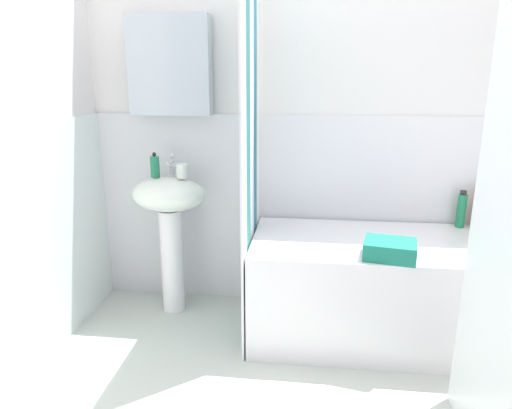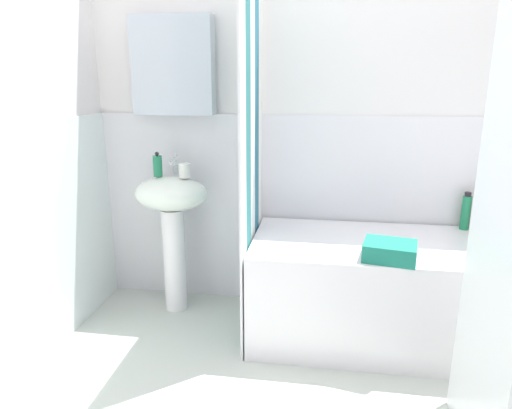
{
  "view_description": "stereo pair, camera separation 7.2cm",
  "coord_description": "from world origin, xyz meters",
  "px_view_note": "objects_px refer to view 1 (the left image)",
  "views": [
    {
      "loc": [
        -0.22,
        -1.51,
        1.42
      ],
      "look_at": [
        -0.48,
        0.73,
        0.79
      ],
      "focal_mm": 32.14,
      "sensor_mm": 36.0,
      "label": 1
    },
    {
      "loc": [
        -0.14,
        -1.5,
        1.42
      ],
      "look_at": [
        -0.48,
        0.73,
        0.79
      ],
      "focal_mm": 32.14,
      "sensor_mm": 36.0,
      "label": 2
    }
  ],
  "objects_px": {
    "soap_dispenser": "(155,166)",
    "towel_folded": "(390,249)",
    "sink": "(170,215)",
    "body_wash_bottle": "(500,217)",
    "toothbrush_cup": "(182,171)",
    "lotion_bottle": "(461,210)",
    "conditioner_bottle": "(478,209)",
    "bathtub": "(387,289)"
  },
  "relations": [
    {
      "from": "soap_dispenser",
      "to": "sink",
      "type": "bearing_deg",
      "value": -2.66
    },
    {
      "from": "sink",
      "to": "conditioner_bottle",
      "type": "bearing_deg",
      "value": 4.22
    },
    {
      "from": "body_wash_bottle",
      "to": "lotion_bottle",
      "type": "xyz_separation_m",
      "value": [
        -0.21,
        0.02,
        0.03
      ]
    },
    {
      "from": "lotion_bottle",
      "to": "toothbrush_cup",
      "type": "bearing_deg",
      "value": -175.22
    },
    {
      "from": "soap_dispenser",
      "to": "body_wash_bottle",
      "type": "height_order",
      "value": "soap_dispenser"
    },
    {
      "from": "body_wash_bottle",
      "to": "conditioner_bottle",
      "type": "height_order",
      "value": "conditioner_bottle"
    },
    {
      "from": "body_wash_bottle",
      "to": "lotion_bottle",
      "type": "bearing_deg",
      "value": 174.73
    },
    {
      "from": "soap_dispenser",
      "to": "towel_folded",
      "type": "bearing_deg",
      "value": -17.25
    },
    {
      "from": "soap_dispenser",
      "to": "towel_folded",
      "type": "relative_size",
      "value": 0.6
    },
    {
      "from": "bathtub",
      "to": "towel_folded",
      "type": "distance_m",
      "value": 0.41
    },
    {
      "from": "sink",
      "to": "body_wash_bottle",
      "type": "height_order",
      "value": "sink"
    },
    {
      "from": "sink",
      "to": "conditioner_bottle",
      "type": "height_order",
      "value": "sink"
    },
    {
      "from": "toothbrush_cup",
      "to": "lotion_bottle",
      "type": "xyz_separation_m",
      "value": [
        1.62,
        0.14,
        -0.22
      ]
    },
    {
      "from": "toothbrush_cup",
      "to": "bathtub",
      "type": "bearing_deg",
      "value": -7.53
    },
    {
      "from": "conditioner_bottle",
      "to": "lotion_bottle",
      "type": "relative_size",
      "value": 1.08
    },
    {
      "from": "toothbrush_cup",
      "to": "soap_dispenser",
      "type": "bearing_deg",
      "value": 178.63
    },
    {
      "from": "conditioner_bottle",
      "to": "towel_folded",
      "type": "relative_size",
      "value": 0.98
    },
    {
      "from": "sink",
      "to": "body_wash_bottle",
      "type": "distance_m",
      "value": 1.92
    },
    {
      "from": "lotion_bottle",
      "to": "sink",
      "type": "bearing_deg",
      "value": -175.48
    },
    {
      "from": "bathtub",
      "to": "conditioner_bottle",
      "type": "height_order",
      "value": "conditioner_bottle"
    },
    {
      "from": "soap_dispenser",
      "to": "lotion_bottle",
      "type": "xyz_separation_m",
      "value": [
        1.78,
        0.13,
        -0.24
      ]
    },
    {
      "from": "toothbrush_cup",
      "to": "lotion_bottle",
      "type": "distance_m",
      "value": 1.64
    },
    {
      "from": "sink",
      "to": "bathtub",
      "type": "distance_m",
      "value": 1.33
    },
    {
      "from": "sink",
      "to": "lotion_bottle",
      "type": "relative_size",
      "value": 3.85
    },
    {
      "from": "soap_dispenser",
      "to": "conditioner_bottle",
      "type": "distance_m",
      "value": 1.89
    },
    {
      "from": "sink",
      "to": "soap_dispenser",
      "type": "bearing_deg",
      "value": 177.34
    },
    {
      "from": "body_wash_bottle",
      "to": "sink",
      "type": "bearing_deg",
      "value": -176.55
    },
    {
      "from": "toothbrush_cup",
      "to": "sink",
      "type": "bearing_deg",
      "value": 179.74
    },
    {
      "from": "conditioner_bottle",
      "to": "lotion_bottle",
      "type": "height_order",
      "value": "conditioner_bottle"
    },
    {
      "from": "soap_dispenser",
      "to": "lotion_bottle",
      "type": "bearing_deg",
      "value": 4.22
    },
    {
      "from": "toothbrush_cup",
      "to": "bathtub",
      "type": "relative_size",
      "value": 0.06
    },
    {
      "from": "conditioner_bottle",
      "to": "towel_folded",
      "type": "height_order",
      "value": "conditioner_bottle"
    },
    {
      "from": "bathtub",
      "to": "lotion_bottle",
      "type": "bearing_deg",
      "value": 33.87
    },
    {
      "from": "lotion_bottle",
      "to": "towel_folded",
      "type": "xyz_separation_m",
      "value": [
        -0.48,
        -0.53,
        -0.06
      ]
    },
    {
      "from": "body_wash_bottle",
      "to": "towel_folded",
      "type": "bearing_deg",
      "value": -143.44
    },
    {
      "from": "body_wash_bottle",
      "to": "towel_folded",
      "type": "relative_size",
      "value": 0.65
    },
    {
      "from": "soap_dispenser",
      "to": "toothbrush_cup",
      "type": "bearing_deg",
      "value": -1.37
    },
    {
      "from": "lotion_bottle",
      "to": "body_wash_bottle",
      "type": "bearing_deg",
      "value": -5.27
    },
    {
      "from": "conditioner_bottle",
      "to": "body_wash_bottle",
      "type": "bearing_deg",
      "value": -8.48
    },
    {
      "from": "sink",
      "to": "lotion_bottle",
      "type": "bearing_deg",
      "value": 4.52
    },
    {
      "from": "sink",
      "to": "lotion_bottle",
      "type": "distance_m",
      "value": 1.71
    },
    {
      "from": "body_wash_bottle",
      "to": "lotion_bottle",
      "type": "height_order",
      "value": "lotion_bottle"
    }
  ]
}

